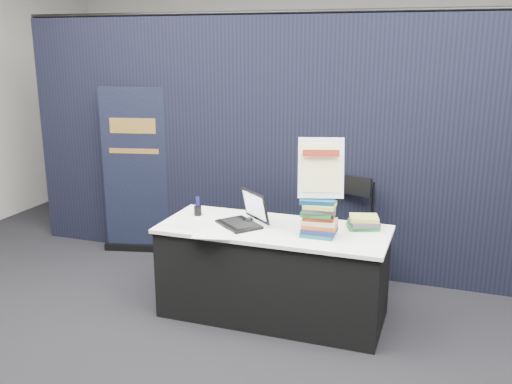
% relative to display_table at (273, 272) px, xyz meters
% --- Properties ---
extents(floor, '(8.00, 8.00, 0.00)m').
position_rel_display_table_xyz_m(floor, '(0.00, -0.55, -0.38)').
color(floor, black).
rests_on(floor, ground).
extents(wall_back, '(8.00, 0.02, 3.50)m').
position_rel_display_table_xyz_m(wall_back, '(0.00, 3.45, 1.37)').
color(wall_back, '#A29F99').
rests_on(wall_back, floor).
extents(drape_partition, '(6.00, 0.08, 2.40)m').
position_rel_display_table_xyz_m(drape_partition, '(0.00, 1.05, 0.82)').
color(drape_partition, black).
rests_on(drape_partition, floor).
extents(display_table, '(1.80, 0.75, 0.75)m').
position_rel_display_table_xyz_m(display_table, '(0.00, 0.00, 0.00)').
color(display_table, black).
rests_on(display_table, floor).
extents(laptop, '(0.43, 0.47, 0.27)m').
position_rel_display_table_xyz_m(laptop, '(-0.27, 0.00, 0.44)').
color(laptop, black).
rests_on(laptop, display_table).
extents(mouse, '(0.10, 0.13, 0.04)m').
position_rel_display_table_xyz_m(mouse, '(-0.24, 0.06, 0.39)').
color(mouse, black).
rests_on(mouse, display_table).
extents(brochure_left, '(0.35, 0.27, 0.00)m').
position_rel_display_table_xyz_m(brochure_left, '(-0.64, -0.16, 0.38)').
color(brochure_left, silver).
rests_on(brochure_left, display_table).
extents(brochure_mid, '(0.33, 0.27, 0.00)m').
position_rel_display_table_xyz_m(brochure_mid, '(-0.38, -0.32, 0.38)').
color(brochure_mid, white).
rests_on(brochure_mid, display_table).
extents(brochure_right, '(0.29, 0.23, 0.00)m').
position_rel_display_table_xyz_m(brochure_right, '(-0.52, -0.11, 0.38)').
color(brochure_right, white).
rests_on(brochure_right, display_table).
extents(pen_cup, '(0.08, 0.08, 0.08)m').
position_rel_display_table_xyz_m(pen_cup, '(-0.70, 0.10, 0.41)').
color(pen_cup, black).
rests_on(pen_cup, display_table).
extents(book_stack_tall, '(0.26, 0.21, 0.29)m').
position_rel_display_table_xyz_m(book_stack_tall, '(0.38, -0.07, 0.52)').
color(book_stack_tall, '#175A59').
rests_on(book_stack_tall, display_table).
extents(book_stack_short, '(0.28, 0.25, 0.10)m').
position_rel_display_table_xyz_m(book_stack_short, '(0.67, 0.22, 0.42)').
color(book_stack_short, '#1D6F31').
rests_on(book_stack_short, display_table).
extents(info_sign, '(0.36, 0.22, 0.46)m').
position_rel_display_table_xyz_m(info_sign, '(0.38, -0.04, 0.89)').
color(info_sign, black).
rests_on(info_sign, book_stack_tall).
extents(pullup_banner, '(0.74, 0.27, 1.73)m').
position_rel_display_table_xyz_m(pullup_banner, '(-1.80, 0.95, 0.39)').
color(pullup_banner, black).
rests_on(pullup_banner, floor).
extents(stacking_chair, '(0.58, 0.59, 1.00)m').
position_rel_display_table_xyz_m(stacking_chair, '(0.43, 0.75, 0.18)').
color(stacking_chair, black).
rests_on(stacking_chair, floor).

